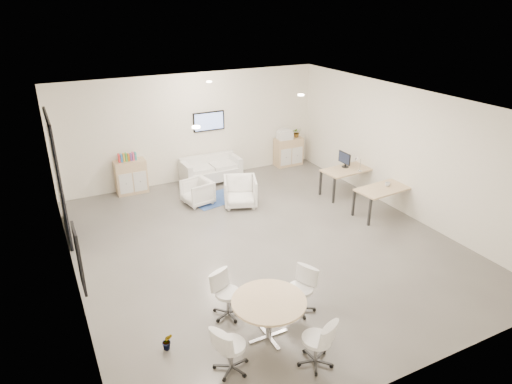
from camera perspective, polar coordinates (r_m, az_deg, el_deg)
The scene contains 21 objects.
room_shell at distance 9.82m, azimuth 0.88°, elevation 1.82°, with size 9.60×10.60×4.80m.
glass_door at distance 11.23m, azimuth -23.68°, elevation 2.06°, with size 0.09×1.90×2.85m.
artwork at distance 7.45m, azimuth -21.22°, elevation -7.81°, with size 0.05×0.54×1.04m.
wall_tv at distance 13.86m, azimuth -5.92°, elevation 8.78°, with size 0.98×0.06×0.58m.
ceiling_spots at distance 10.01m, azimuth -2.35°, elevation 11.65°, with size 3.14×4.14×0.03m.
sideboard_left at distance 13.41m, azimuth -15.34°, elevation 1.84°, with size 0.86×0.44×0.96m.
sideboard_right at distance 15.17m, azimuth 4.07°, elevation 5.04°, with size 0.92×0.44×0.92m.
books at distance 13.21m, azimuth -15.80°, elevation 4.21°, with size 0.50×0.14×0.22m.
printer at distance 14.91m, azimuth 3.60°, elevation 7.19°, with size 0.48×0.41×0.32m.
loveseat at distance 13.86m, azimuth -5.72°, elevation 2.74°, with size 1.76×0.91×0.65m.
blue_rug at distance 12.74m, azimuth -4.98°, elevation -0.83°, with size 1.39×0.93×0.01m, color #2D4E8A.
armchair_left at distance 12.37m, azimuth -7.35°, elevation 0.11°, with size 0.71×0.67×0.73m, color white.
armchair_right at distance 12.15m, azimuth -1.99°, elevation 0.20°, with size 0.84×0.79×0.87m, color white.
desk_rear at distance 12.99m, azimuth 11.45°, elevation 2.54°, with size 1.54×0.85×0.77m.
desk_front at distance 11.94m, azimuth 15.71°, elevation 0.17°, with size 1.52×0.87×0.76m.
monitor at distance 12.97m, azimuth 11.02°, elevation 4.03°, with size 0.20×0.50×0.44m.
round_table at distance 7.52m, azimuth 1.63°, elevation -13.90°, with size 1.21×1.21×0.74m.
meeting_chairs at distance 7.67m, azimuth 1.60°, elevation -15.36°, with size 2.43×2.43×0.82m.
plant_cabinet at distance 15.16m, azimuth 5.12°, elevation 7.31°, with size 0.28×0.31×0.25m, color #3F7F3F.
plant_floor at distance 7.80m, azimuth -10.97°, elevation -18.32°, with size 0.17×0.32×0.14m, color #3F7F3F.
cup at distance 12.00m, azimuth 16.14°, elevation 0.99°, with size 0.13×0.10×0.13m, color white.
Camera 1 is at (-4.25, -8.09, 5.20)m, focal length 32.00 mm.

